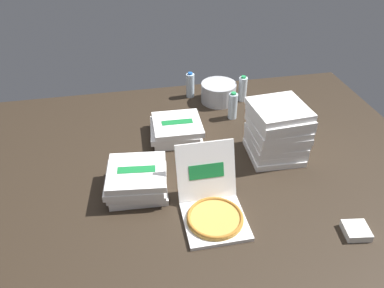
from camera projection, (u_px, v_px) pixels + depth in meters
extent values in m
cube|color=#2D2319|center=(194.00, 172.00, 2.51)|extent=(3.20, 2.40, 0.02)
cube|color=white|center=(215.00, 221.00, 2.13)|extent=(0.34, 0.34, 0.02)
cylinder|color=gold|center=(215.00, 218.00, 2.12)|extent=(0.31, 0.31, 0.02)
torus|color=#B1712A|center=(215.00, 217.00, 2.11)|extent=(0.31, 0.31, 0.02)
cube|color=white|center=(206.00, 171.00, 2.21)|extent=(0.34, 0.14, 0.32)
cube|color=#197A38|center=(206.00, 171.00, 2.20)|extent=(0.20, 0.03, 0.08)
cube|color=white|center=(274.00, 152.00, 2.63)|extent=(0.35, 0.35, 0.04)
cube|color=#197A38|center=(274.00, 149.00, 2.62)|extent=(0.22, 0.07, 0.00)
cube|color=white|center=(275.00, 146.00, 2.62)|extent=(0.35, 0.35, 0.04)
cube|color=#197A38|center=(275.00, 143.00, 2.61)|extent=(0.22, 0.07, 0.00)
cube|color=white|center=(276.00, 141.00, 2.60)|extent=(0.35, 0.35, 0.04)
cube|color=white|center=(276.00, 136.00, 2.57)|extent=(0.34, 0.34, 0.04)
cube|color=white|center=(278.00, 131.00, 2.54)|extent=(0.35, 0.35, 0.04)
cube|color=#197A38|center=(279.00, 128.00, 2.53)|extent=(0.22, 0.06, 0.00)
cube|color=white|center=(278.00, 126.00, 2.52)|extent=(0.35, 0.35, 0.04)
cube|color=#197A38|center=(279.00, 123.00, 2.51)|extent=(0.22, 0.07, 0.00)
cube|color=white|center=(280.00, 120.00, 2.50)|extent=(0.36, 0.36, 0.04)
cube|color=white|center=(280.00, 116.00, 2.47)|extent=(0.36, 0.36, 0.04)
cube|color=#197A38|center=(280.00, 113.00, 2.45)|extent=(0.23, 0.07, 0.00)
cube|color=white|center=(279.00, 109.00, 2.45)|extent=(0.37, 0.37, 0.04)
cube|color=white|center=(177.00, 134.00, 2.81)|extent=(0.37, 0.37, 0.04)
cube|color=#197A38|center=(177.00, 131.00, 2.80)|extent=(0.23, 0.08, 0.00)
cube|color=white|center=(174.00, 130.00, 2.78)|extent=(0.37, 0.37, 0.04)
cube|color=white|center=(177.00, 125.00, 2.76)|extent=(0.35, 0.35, 0.04)
cube|color=#197A38|center=(177.00, 122.00, 2.75)|extent=(0.22, 0.07, 0.00)
cube|color=white|center=(138.00, 186.00, 2.34)|extent=(0.36, 0.36, 0.04)
cube|color=#197A38|center=(138.00, 184.00, 2.33)|extent=(0.23, 0.07, 0.00)
cube|color=white|center=(138.00, 182.00, 2.31)|extent=(0.39, 0.39, 0.04)
cube|color=#197A38|center=(138.00, 179.00, 2.30)|extent=(0.23, 0.09, 0.00)
cube|color=white|center=(135.00, 178.00, 2.28)|extent=(0.38, 0.38, 0.04)
cube|color=white|center=(137.00, 172.00, 2.26)|extent=(0.38, 0.38, 0.04)
cube|color=#197A38|center=(136.00, 169.00, 2.25)|extent=(0.23, 0.09, 0.00)
cylinder|color=#B7BABF|center=(219.00, 92.00, 3.20)|extent=(0.29, 0.29, 0.16)
cylinder|color=silver|center=(190.00, 85.00, 3.26)|extent=(0.07, 0.07, 0.21)
cylinder|color=blue|center=(190.00, 73.00, 3.20)|extent=(0.04, 0.04, 0.02)
cylinder|color=white|center=(243.00, 89.00, 3.21)|extent=(0.07, 0.07, 0.21)
cylinder|color=#239951|center=(244.00, 77.00, 3.14)|extent=(0.04, 0.04, 0.02)
cylinder|color=silver|center=(233.00, 106.00, 2.98)|extent=(0.07, 0.07, 0.21)
cylinder|color=#239951|center=(234.00, 93.00, 2.91)|extent=(0.04, 0.04, 0.02)
cube|color=white|center=(356.00, 231.00, 2.06)|extent=(0.15, 0.15, 0.04)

